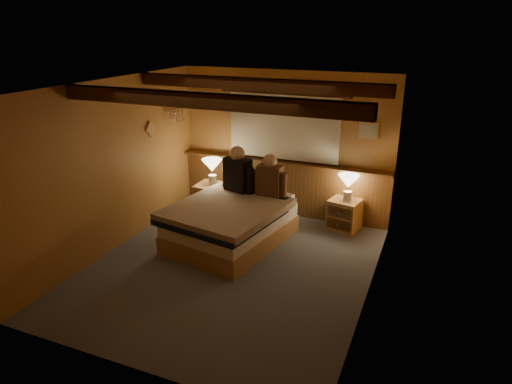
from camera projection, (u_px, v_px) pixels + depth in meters
The scene contains 19 objects.
floor at pixel (232, 267), 6.14m from camera, with size 4.20×4.20×0.00m, color slate.
ceiling at pixel (228, 85), 5.31m from camera, with size 4.20×4.20×0.00m, color #BA7E45.
wall_back at pixel (285, 144), 7.54m from camera, with size 3.60×3.60×0.00m, color #BB9043.
wall_left at pixel (114, 166), 6.37m from camera, with size 4.20×4.20×0.00m, color #BB9043.
wall_right at pixel (376, 203), 5.08m from camera, with size 4.20×4.20×0.00m, color #BB9043.
wall_front at pixel (124, 257), 3.90m from camera, with size 3.60×3.60×0.00m, color #BB9043.
wainscot at pixel (282, 186), 7.73m from camera, with size 3.60×0.23×0.94m.
curtain_window at pixel (284, 126), 7.37m from camera, with size 2.18×0.09×1.11m.
ceiling_beams at pixel (233, 91), 5.47m from camera, with size 3.60×1.65×0.16m.
coat_rail at pixel (177, 114), 7.54m from camera, with size 0.05×0.55×0.24m.
framed_print at pixel (369, 131), 6.92m from camera, with size 0.30×0.04×0.25m.
bed at pixel (230, 223), 6.71m from camera, with size 1.69×2.03×0.62m.
nightstand_left at pixel (213, 200), 7.66m from camera, with size 0.52×0.47×0.56m.
nightstand_right at pixel (344, 215), 7.18m from camera, with size 0.52×0.49×0.50m.
lamp_left at pixel (212, 167), 7.46m from camera, with size 0.34×0.34×0.44m.
lamp_right at pixel (348, 183), 6.94m from camera, with size 0.33×0.33×0.43m.
person_left at pixel (238, 172), 7.05m from camera, with size 0.59×0.35×0.74m.
person_right at pixel (270, 178), 6.87m from camera, with size 0.55×0.23×0.67m.
duffel_bag at pixel (213, 218), 7.26m from camera, with size 0.55×0.35×0.39m.
Camera 1 is at (2.37, -4.87, 3.08)m, focal length 32.00 mm.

